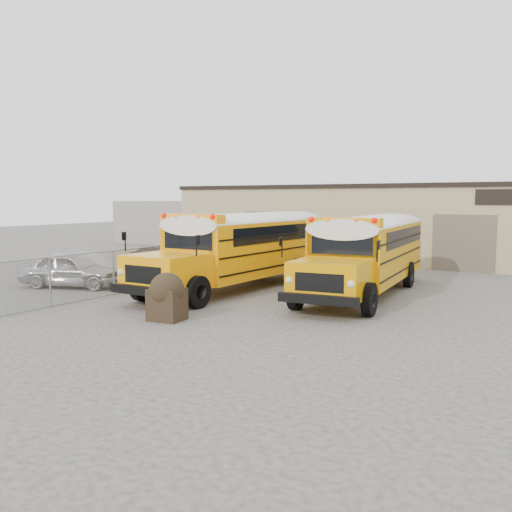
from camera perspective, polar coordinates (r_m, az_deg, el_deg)
The scene contains 10 objects.
ground at distance 19.54m, azimuth -1.70°, elevation -5.54°, with size 120.00×120.00×0.00m, color #3E3B39.
warehouse at distance 37.45m, azimuth 15.75°, elevation 3.33°, with size 30.20×10.20×4.67m.
chainlink_fence at distance 25.39m, azimuth -9.14°, elevation -0.92°, with size 0.07×18.07×1.81m.
distant_building_left at distance 50.10m, azimuth -8.44°, elevation 3.40°, with size 8.00×6.00×3.60m, color gray.
school_bus_left at distance 30.25m, azimuth 5.68°, elevation 2.09°, with size 2.95×11.23×3.28m.
school_bus_right at distance 29.88m, azimuth 14.18°, elevation 1.80°, with size 3.97×11.17×3.20m.
tarp_bundle at distance 18.18m, azimuth -8.90°, elevation -3.96°, with size 1.13×1.11×1.52m.
car_silver at distance 25.89m, azimuth -17.93°, elevation -1.32°, with size 1.79×4.44×1.51m, color #AEAEB3.
car_white at distance 26.87m, azimuth -16.28°, elevation -1.22°, with size 1.86×4.57×1.33m, color silver.
car_dark at distance 30.37m, azimuth -8.92°, elevation -0.24°, with size 1.44×4.14×1.36m, color black.
Camera 1 is at (10.76, -15.85, 3.84)m, focal length 40.00 mm.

